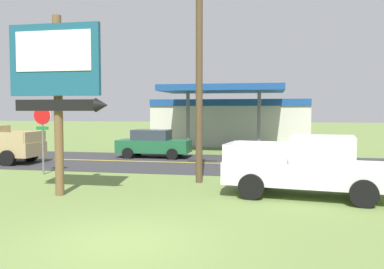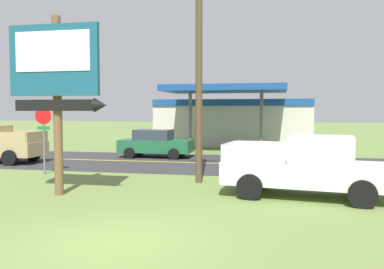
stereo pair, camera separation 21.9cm
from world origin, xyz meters
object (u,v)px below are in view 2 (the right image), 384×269
utility_pole (199,53)px  stop_sign (44,127)px  pickup_white_parked_on_lawn (309,167)px  gas_station (234,121)px  motel_sign (57,76)px  car_green_near_lane (155,143)px

utility_pole → stop_sign: bearing=174.8°
utility_pole → pickup_white_parked_on_lawn: size_ratio=1.71×
stop_sign → gas_station: size_ratio=0.25×
motel_sign → gas_station: bearing=80.7°
stop_sign → motel_sign: bearing=-53.3°
stop_sign → utility_pole: (6.93, -0.63, 2.88)m
gas_station → pickup_white_parked_on_lawn: bearing=-77.3°
utility_pole → car_green_near_lane: bearing=118.0°
pickup_white_parked_on_lawn → motel_sign: bearing=-169.7°
motel_sign → car_green_near_lane: 11.40m
utility_pole → car_green_near_lane: size_ratio=2.21×
stop_sign → gas_station: gas_station is taller
utility_pole → gas_station: 17.97m
motel_sign → pickup_white_parked_on_lawn: size_ratio=1.07×
motel_sign → utility_pole: 5.30m
motel_sign → stop_sign: size_ratio=1.96×
gas_station → pickup_white_parked_on_lawn: size_ratio=2.21×
gas_station → utility_pole: bearing=-88.3°
stop_sign → pickup_white_parked_on_lawn: bearing=-13.2°
pickup_white_parked_on_lawn → stop_sign: bearing=166.8°
stop_sign → utility_pole: utility_pole is taller
gas_station → pickup_white_parked_on_lawn: 20.15m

